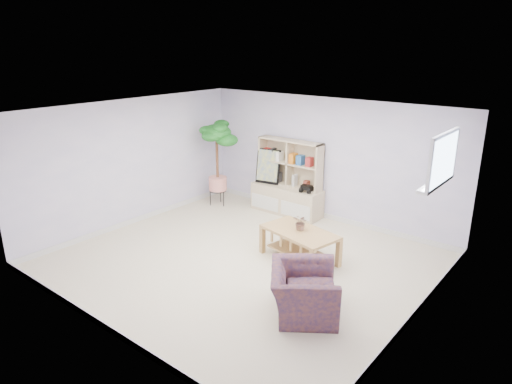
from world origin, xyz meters
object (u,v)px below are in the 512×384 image
Objects in this scene: coffee_table at (299,245)px; floor_tree at (217,164)px; armchair at (304,288)px; storage_unit at (287,178)px.

floor_tree is (-2.85, 1.11, 0.66)m from coffee_table.
coffee_table is 1.55m from armchair.
floor_tree is at bearing 170.51° from coffee_table.
coffee_table is (1.40, -1.63, -0.51)m from storage_unit.
armchair is at bearing -42.69° from coffee_table.
armchair is (2.29, -2.89, -0.40)m from storage_unit.
floor_tree is 1.90× the size of armchair.
coffee_table is 3.13m from floor_tree.
floor_tree reaches higher than storage_unit.
storage_unit is at bearing 2.99° from armchair.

